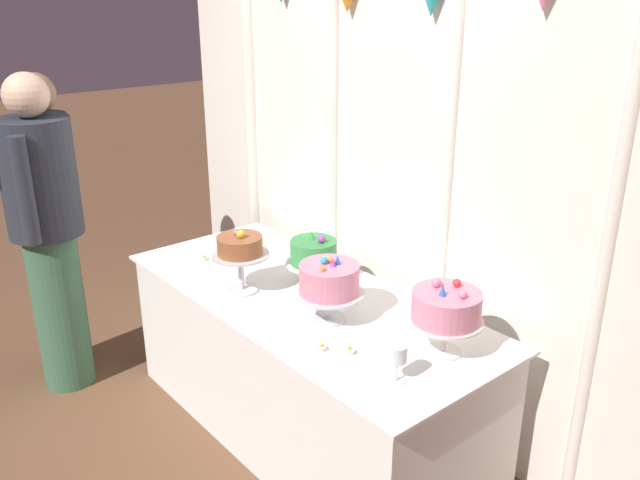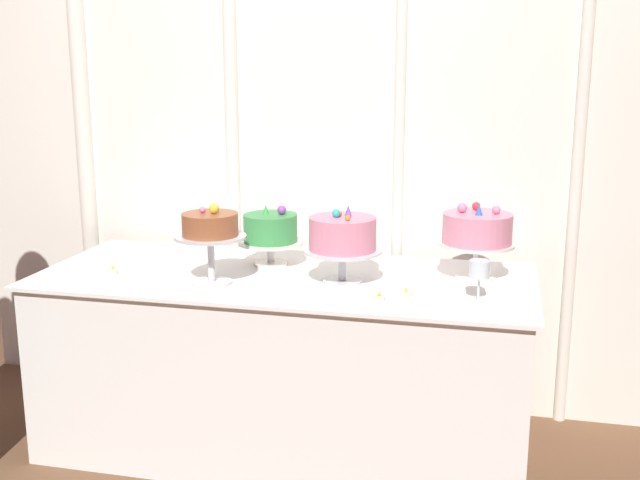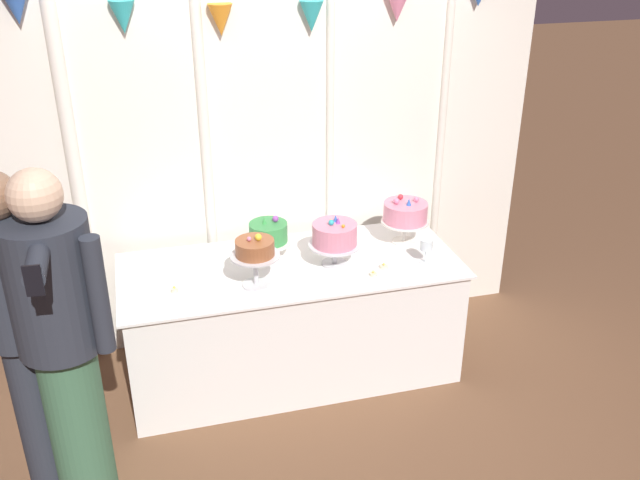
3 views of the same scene
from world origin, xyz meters
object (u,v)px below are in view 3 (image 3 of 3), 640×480
object	(u,v)px
cake_display_midright	(335,236)
tealight_near_left	(373,274)
cake_table	(292,319)
guest_man_pink_jacket	(62,338)
wine_glass	(426,245)
tealight_near_right	(384,267)
cake_display_midleft	(268,234)
cake_display_rightmost	(405,213)
cake_display_leftmost	(255,251)
guest_girl_blue_dress	(20,328)
tealight_far_left	(174,290)

from	to	relation	value
cake_display_midright	tealight_near_left	world-z (taller)	cake_display_midright
cake_table	guest_man_pink_jacket	world-z (taller)	guest_man_pink_jacket
wine_glass	tealight_near_right	size ratio (longest dim) A/B	3.07
cake_display_midleft	wine_glass	bearing A→B (deg)	-20.21
cake_display_rightmost	cake_display_leftmost	bearing A→B (deg)	-163.22
cake_display_leftmost	cake_display_midright	size ratio (longest dim) A/B	1.04
wine_glass	guest_girl_blue_dress	size ratio (longest dim) A/B	0.09
tealight_near_right	cake_display_rightmost	bearing A→B (deg)	50.70
cake_display_rightmost	guest_man_pink_jacket	bearing A→B (deg)	-156.15
cake_table	guest_girl_blue_dress	xyz separation A→B (m)	(-1.39, -0.67, 0.59)
tealight_near_right	guest_girl_blue_dress	xyz separation A→B (m)	(-1.90, -0.49, 0.21)
cake_display_midleft	cake_display_midright	size ratio (longest dim) A/B	0.90
cake_display_midright	tealight_near_right	distance (m)	0.34
wine_glass	guest_man_pink_jacket	distance (m)	2.07
cake_table	tealight_far_left	world-z (taller)	tealight_far_left
cake_table	cake_display_leftmost	bearing A→B (deg)	-141.48
tealight_far_left	guest_girl_blue_dress	distance (m)	0.90
tealight_near_right	cake_display_midleft	bearing A→B (deg)	152.40
cake_display_rightmost	guest_girl_blue_dress	distance (m)	2.28
cake_display_midleft	guest_man_pink_jacket	world-z (taller)	guest_man_pink_jacket
cake_table	wine_glass	world-z (taller)	wine_glass
cake_table	tealight_near_left	xyz separation A→B (m)	(0.43, -0.25, 0.38)
cake_display_midright	cake_table	bearing A→B (deg)	166.81
guest_girl_blue_dress	cake_display_rightmost	bearing A→B (deg)	20.06
cake_display_midright	cake_display_midleft	bearing A→B (deg)	150.31
cake_table	cake_display_rightmost	world-z (taller)	cake_display_rightmost
tealight_far_left	tealight_near_left	bearing A→B (deg)	-5.62
cake_display_midleft	tealight_far_left	bearing A→B (deg)	-154.25
tealight_near_left	tealight_far_left	bearing A→B (deg)	174.38
tealight_far_left	cake_display_midright	bearing A→B (deg)	5.04
cake_display_rightmost	cake_display_midleft	bearing A→B (deg)	177.89
tealight_far_left	guest_girl_blue_dress	world-z (taller)	guest_girl_blue_dress
cake_display_midleft	tealight_near_right	world-z (taller)	cake_display_midleft
cake_display_leftmost	cake_display_midleft	world-z (taller)	cake_display_leftmost
cake_display_midleft	cake_display_midright	xyz separation A→B (m)	(0.35, -0.20, 0.04)
tealight_near_left	cake_display_midright	bearing A→B (deg)	132.45
wine_glass	cake_table	bearing A→B (deg)	166.87
cake_display_midright	guest_man_pink_jacket	world-z (taller)	guest_man_pink_jacket
cake_display_rightmost	guest_man_pink_jacket	world-z (taller)	guest_man_pink_jacket
tealight_far_left	tealight_near_right	xyz separation A→B (m)	(1.20, -0.04, -0.00)
cake_display_rightmost	tealight_near_left	xyz separation A→B (m)	(-0.33, -0.36, -0.19)
tealight_far_left	tealight_near_right	bearing A→B (deg)	-1.87
tealight_near_left	guest_man_pink_jacket	size ratio (longest dim) A/B	0.02
cake_display_rightmost	cake_display_midright	bearing A→B (deg)	-161.45
cake_display_rightmost	tealight_far_left	xyz separation A→B (m)	(-1.44, -0.25, -0.19)
cake_display_leftmost	guest_girl_blue_dress	bearing A→B (deg)	-157.21
cake_display_midleft	guest_girl_blue_dress	world-z (taller)	guest_girl_blue_dress
wine_glass	cake_display_leftmost	bearing A→B (deg)	-179.52
tealight_near_left	guest_man_pink_jacket	distance (m)	1.72
guest_girl_blue_dress	cake_display_leftmost	bearing A→B (deg)	22.79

